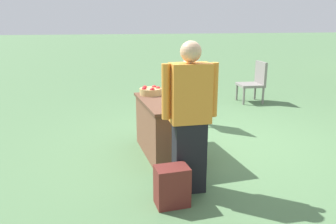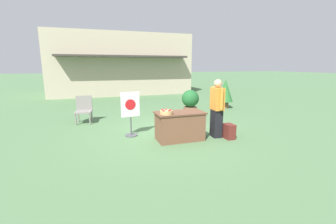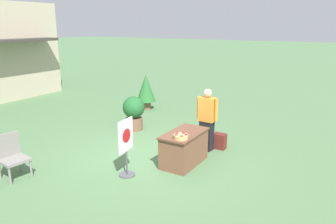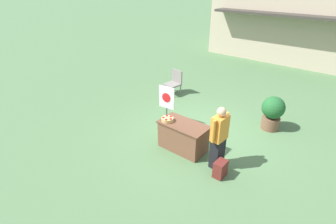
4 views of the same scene
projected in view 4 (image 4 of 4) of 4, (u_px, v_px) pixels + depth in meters
ground_plane at (198, 133)px, 8.05m from camera, size 120.00×120.00×0.00m
storefront_building at (307, 20)px, 14.56m from camera, size 9.62×5.44×4.20m
display_table at (183, 136)px, 7.16m from camera, size 1.34×0.72×0.79m
apple_basket at (167, 119)px, 7.09m from camera, size 0.33×0.33×0.13m
person_visitor at (219, 138)px, 6.28m from camera, size 0.29×0.61×1.66m
backpack at (220, 169)px, 6.24m from camera, size 0.24×0.34×0.42m
poster_board at (167, 105)px, 8.24m from camera, size 0.55×0.36×1.30m
patio_chair at (174, 81)px, 10.52m from camera, size 0.62×0.62×0.97m
potted_plant_near_left at (273, 112)px, 8.03m from camera, size 0.69×0.69×1.08m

